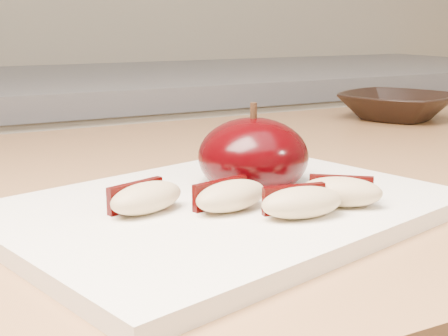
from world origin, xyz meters
name	(u,v)px	position (x,y,z in m)	size (l,w,h in m)	color
back_cabinet	(43,307)	(0.00, 1.20, 0.47)	(2.40, 0.62, 0.94)	silver
cutting_board	(224,209)	(-0.01, 0.38, 0.91)	(0.32, 0.24, 0.01)	white
apple_half	(253,156)	(0.03, 0.41, 0.94)	(0.11, 0.11, 0.08)	black
apple_wedge_a	(145,197)	(-0.07, 0.38, 0.92)	(0.07, 0.05, 0.02)	tan
apple_wedge_b	(230,196)	(-0.02, 0.36, 0.92)	(0.06, 0.04, 0.02)	tan
apple_wedge_c	(301,202)	(0.02, 0.32, 0.92)	(0.06, 0.04, 0.02)	tan
apple_wedge_d	(341,191)	(0.06, 0.33, 0.92)	(0.06, 0.06, 0.02)	tan
bowl	(396,106)	(0.43, 0.68, 0.92)	(0.16, 0.16, 0.04)	black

